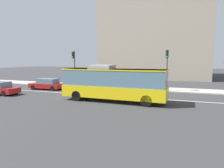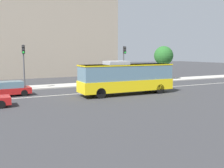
# 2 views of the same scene
# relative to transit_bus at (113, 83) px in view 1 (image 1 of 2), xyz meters

# --- Properties ---
(ground_plane) EXTENTS (160.00, 160.00, 0.00)m
(ground_plane) POSITION_rel_transit_bus_xyz_m (0.98, 2.56, -1.81)
(ground_plane) COLOR #333335
(sidewalk_kerb) EXTENTS (80.00, 3.41, 0.14)m
(sidewalk_kerb) POSITION_rel_transit_bus_xyz_m (0.98, 9.29, -1.74)
(sidewalk_kerb) COLOR #B2ADA3
(sidewalk_kerb) RESTS_ON ground_plane
(lane_centre_line) EXTENTS (76.00, 0.16, 0.01)m
(lane_centre_line) POSITION_rel_transit_bus_xyz_m (0.98, 2.56, -1.80)
(lane_centre_line) COLOR silver
(lane_centre_line) RESTS_ON ground_plane
(transit_bus) EXTENTS (10.05, 2.69, 3.46)m
(transit_bus) POSITION_rel_transit_bus_xyz_m (0.00, 0.00, 0.00)
(transit_bus) COLOR yellow
(transit_bus) RESTS_ON ground_plane
(sedan_red) EXTENTS (4.57, 1.98, 1.46)m
(sedan_red) POSITION_rel_transit_bus_xyz_m (-11.06, 4.34, -1.09)
(sedan_red) COLOR #B21919
(sedan_red) RESTS_ON ground_plane
(traffic_light_near_corner) EXTENTS (0.32, 0.62, 5.20)m
(traffic_light_near_corner) POSITION_rel_transit_bus_xyz_m (4.18, 7.84, 1.75)
(traffic_light_near_corner) COLOR #47474C
(traffic_light_near_corner) RESTS_ON ground_plane
(traffic_light_mid_block) EXTENTS (0.34, 0.62, 5.20)m
(traffic_light_mid_block) POSITION_rel_transit_bus_xyz_m (-8.93, 7.85, 1.75)
(traffic_light_mid_block) COLOR #47474C
(traffic_light_mid_block) RESTS_ON ground_plane
(office_block_background) EXTENTS (22.80, 18.47, 23.80)m
(office_block_background) POSITION_rel_transit_bus_xyz_m (-0.54, 30.50, 10.09)
(office_block_background) COLOR tan
(office_block_background) RESTS_ON ground_plane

